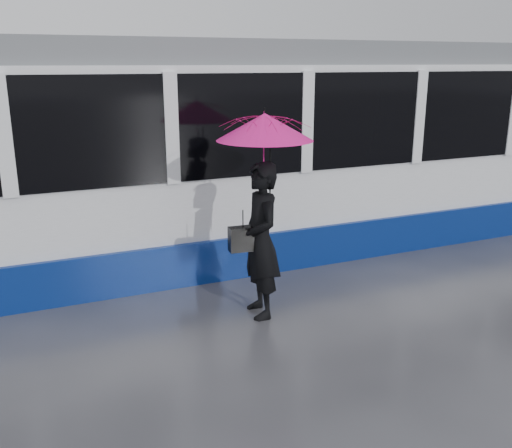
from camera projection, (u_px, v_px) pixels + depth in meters
name	position (u px, v px, depth m)	size (l,w,h in m)	color
ground	(138.00, 337.00, 6.54)	(90.00, 90.00, 0.00)	#2B2B30
rails	(102.00, 267.00, 8.74)	(34.00, 1.51, 0.02)	#3F3D38
woman	(260.00, 241.00, 6.89)	(0.70, 0.46, 1.92)	black
umbrella	(265.00, 146.00, 6.59)	(1.22, 1.22, 1.30)	#E61368
handbag	(243.00, 239.00, 6.81)	(0.35, 0.18, 0.48)	black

